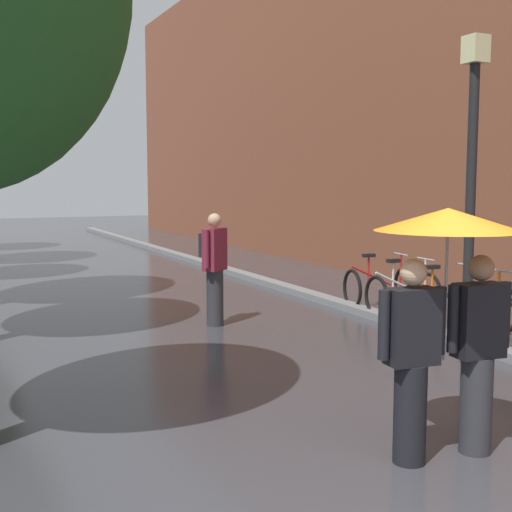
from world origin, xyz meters
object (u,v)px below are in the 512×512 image
Objects in this scene: parked_bicycle_3 at (443,302)px; parked_bicycle_2 at (479,311)px; couple_under_umbrella at (447,290)px; pedestrian_walking_midground at (214,266)px; parked_bicycle_4 at (403,293)px; parked_bicycle_5 at (379,286)px; street_lamp_post at (471,174)px.

parked_bicycle_2 is at bearing -92.00° from parked_bicycle_3.
parked_bicycle_3 is 0.57× the size of couple_under_umbrella.
parked_bicycle_3 is 0.66× the size of pedestrian_walking_midground.
parked_bicycle_4 is 0.83m from parked_bicycle_5.
parked_bicycle_4 is at bearing 67.27° from street_lamp_post.
couple_under_umbrella is 3.20m from street_lamp_post.
parked_bicycle_3 and parked_bicycle_4 have the same top height.
couple_under_umbrella is at bearing -92.32° from pedestrian_walking_midground.
couple_under_umbrella is at bearing -137.13° from parked_bicycle_2.
parked_bicycle_5 is at bearing 88.14° from parked_bicycle_2.
pedestrian_walking_midground reaches higher than parked_bicycle_4.
couple_under_umbrella reaches higher than pedestrian_walking_midground.
parked_bicycle_3 is at bearing -87.36° from parked_bicycle_4.
pedestrian_walking_midground is at bearing 120.59° from street_lamp_post.
parked_bicycle_2 is 0.80m from parked_bicycle_3.
street_lamp_post is at bearing -123.45° from parked_bicycle_3.
parked_bicycle_5 is 3.25m from pedestrian_walking_midground.
street_lamp_post reaches higher than parked_bicycle_4.
pedestrian_walking_midground is at bearing 168.15° from parked_bicycle_4.
parked_bicycle_5 is (0.05, 1.74, 0.00)m from parked_bicycle_3.
parked_bicycle_4 is 3.50m from street_lamp_post.
parked_bicycle_4 is 0.96× the size of parked_bicycle_5.
parked_bicycle_2 is 2.54m from parked_bicycle_5.
parked_bicycle_3 and parked_bicycle_5 have the same top height.
couple_under_umbrella is at bearing -121.25° from parked_bicycle_5.
parked_bicycle_3 is at bearing -91.79° from parked_bicycle_5.
parked_bicycle_5 is 6.66m from couple_under_umbrella.
parked_bicycle_2 is at bearing 42.87° from couple_under_umbrella.
couple_under_umbrella reaches higher than parked_bicycle_5.
parked_bicycle_4 is (-0.04, 0.92, 0.00)m from parked_bicycle_3.
couple_under_umbrella is (-3.34, -3.10, 0.99)m from parked_bicycle_2.
parked_bicycle_3 is at bearing -26.54° from pedestrian_walking_midground.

